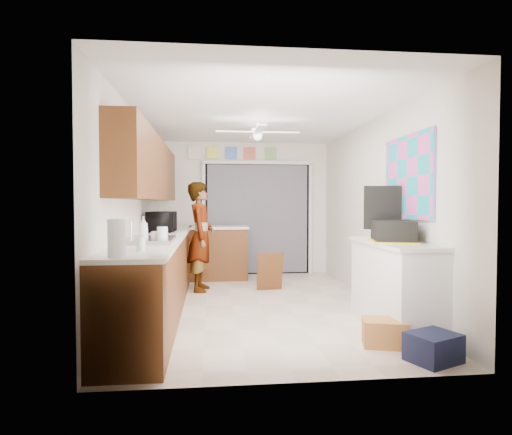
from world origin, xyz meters
name	(u,v)px	position (x,y,z in m)	size (l,w,h in m)	color
floor	(259,304)	(0.00, 0.00, 0.00)	(5.00, 5.00, 0.00)	beige
ceiling	(259,116)	(0.00, 0.00, 2.50)	(5.00, 5.00, 0.00)	white
wall_back	(244,208)	(0.00, 2.50, 1.25)	(3.20, 3.20, 0.00)	white
wall_front	(297,218)	(0.00, -2.50, 1.25)	(3.20, 3.20, 0.00)	white
wall_left	(136,211)	(-1.60, 0.00, 1.25)	(5.00, 5.00, 0.00)	white
wall_right	(375,211)	(1.60, 0.00, 1.25)	(5.00, 5.00, 0.00)	white
left_base_cabinets	(160,273)	(-1.30, 0.00, 0.45)	(0.60, 4.80, 0.90)	brown
left_countertop	(161,237)	(-1.29, 0.00, 0.92)	(0.62, 4.80, 0.04)	white
upper_cabinets	(150,170)	(-1.44, 0.20, 1.80)	(0.32, 4.00, 0.80)	brown
sink_basin	(150,241)	(-1.29, -1.00, 0.95)	(0.50, 0.76, 0.06)	silver
faucet	(131,232)	(-1.48, -1.00, 1.05)	(0.03, 0.03, 0.22)	silver
peninsula_base	(219,254)	(-0.50, 2.00, 0.45)	(1.00, 0.60, 0.90)	brown
peninsula_top	(219,227)	(-0.50, 2.00, 0.92)	(1.04, 0.64, 0.04)	white
back_opening_recess	(258,219)	(0.25, 2.47, 1.05)	(2.00, 0.06, 2.10)	black
curtain_panel	(258,219)	(0.25, 2.43, 1.05)	(1.90, 0.03, 2.05)	slate
door_trim_left	(204,219)	(-0.77, 2.44, 1.05)	(0.06, 0.04, 2.10)	white
door_trim_right	(310,219)	(1.27, 2.44, 1.05)	(0.06, 0.04, 2.10)	white
door_trim_head	(258,163)	(0.25, 2.44, 2.12)	(2.10, 0.04, 0.06)	white
header_frame_0	(213,153)	(-0.60, 2.47, 2.30)	(0.22, 0.02, 0.22)	#F3FA53
header_frame_1	(231,153)	(-0.25, 2.47, 2.30)	(0.22, 0.02, 0.22)	#5283DB
header_frame_2	(250,153)	(0.10, 2.47, 2.30)	(0.22, 0.02, 0.22)	#CD654D
header_frame_3	(271,153)	(0.50, 2.47, 2.30)	(0.22, 0.02, 0.22)	#7AB969
route66_sign	(194,152)	(-0.95, 2.47, 2.30)	(0.22, 0.02, 0.26)	silver
right_counter_base	(395,286)	(1.35, -1.20, 0.45)	(0.50, 1.40, 0.90)	white
right_counter_top	(394,243)	(1.34, -1.20, 0.92)	(0.54, 1.44, 0.04)	white
abstract_painting	(408,177)	(1.58, -1.00, 1.65)	(0.03, 1.15, 0.95)	#E654B3
ceiling_fan	(258,132)	(0.00, 0.20, 2.32)	(1.14, 1.14, 0.24)	white
microwave	(162,222)	(-1.34, 0.60, 1.09)	(0.53, 0.36, 0.29)	black
soap_bottle	(143,229)	(-1.37, -0.88, 1.08)	(0.11, 0.11, 0.28)	silver
cup	(157,236)	(-1.24, -0.80, 0.99)	(0.13, 0.13, 0.10)	white
jar_a	(162,234)	(-1.16, -0.92, 1.02)	(0.11, 0.11, 0.16)	silver
jar_b	(141,244)	(-1.25, -1.83, 1.00)	(0.08, 0.08, 0.12)	silver
paper_towel_roll	(116,238)	(-1.37, -2.25, 1.09)	(0.14, 0.14, 0.30)	white
suitcase	(393,231)	(1.32, -1.20, 1.05)	(0.40, 0.53, 0.23)	black
suitcase_rim	(393,241)	(1.32, -1.20, 0.94)	(0.44, 0.58, 0.02)	yellow
suitcase_lid	(382,208)	(1.32, -0.91, 1.30)	(0.42, 0.03, 0.50)	black
cardboard_box	(385,333)	(1.00, -1.76, 0.13)	(0.40, 0.30, 0.25)	#B47138
navy_crate	(433,347)	(1.25, -2.20, 0.12)	(0.40, 0.33, 0.24)	#161B38
cabinet_door_panel	(270,271)	(0.27, 0.89, 0.30)	(0.40, 0.03, 0.59)	brown
man	(201,236)	(-0.79, 0.99, 0.84)	(0.61, 0.40, 1.68)	white
dog	(267,270)	(0.34, 1.68, 0.20)	(0.22, 0.51, 0.40)	black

